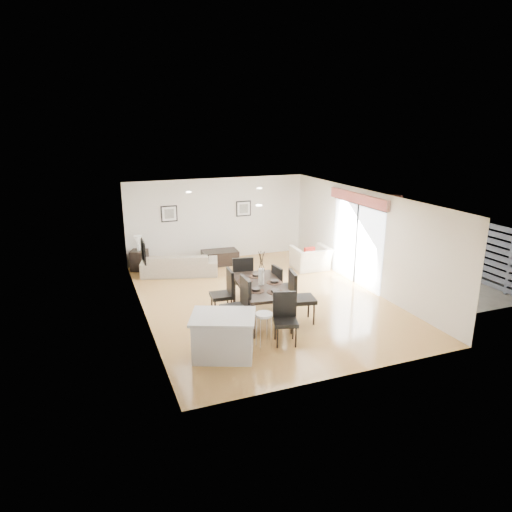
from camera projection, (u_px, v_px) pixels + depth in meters
name	position (u px, v px, depth m)	size (l,w,h in m)	color
ground	(263.00, 299.00, 11.88)	(8.00, 8.00, 0.00)	tan
wall_back	(218.00, 219.00, 15.08)	(6.00, 0.04, 2.70)	silver
wall_front	(349.00, 307.00, 7.92)	(6.00, 0.04, 2.70)	silver
wall_left	(142.00, 262.00, 10.46)	(0.04, 8.00, 2.70)	silver
wall_right	(364.00, 239.00, 12.54)	(0.04, 8.00, 2.70)	silver
ceiling	(263.00, 196.00, 11.12)	(6.00, 8.00, 0.02)	white
sofa	(180.00, 264.00, 13.72)	(2.26, 0.89, 0.66)	#A09681
armchair	(311.00, 258.00, 14.20)	(1.11, 0.97, 0.72)	beige
courtyard_plant_a	(448.00, 268.00, 13.40)	(0.57, 0.50, 0.64)	#365624
courtyard_plant_b	(420.00, 255.00, 14.67)	(0.35, 0.35, 0.63)	#365624
dining_table	(261.00, 288.00, 10.51)	(1.23, 2.13, 0.85)	black
dining_chair_wnear	(240.00, 303.00, 9.83)	(0.57, 0.57, 1.24)	black
dining_chair_wfar	(225.00, 290.00, 10.75)	(0.53, 0.53, 1.12)	black
dining_chair_enear	(298.00, 294.00, 10.34)	(0.65, 0.65, 1.23)	black
dining_chair_efar	(281.00, 284.00, 11.26)	(0.52, 0.52, 1.06)	black
dining_chair_head	(285.00, 315.00, 9.44)	(0.60, 0.60, 1.08)	black
dining_chair_foot	(242.00, 276.00, 11.66)	(0.62, 0.62, 1.17)	black
vase	(261.00, 272.00, 10.40)	(0.97, 1.52, 0.80)	white
coffee_table	(220.00, 257.00, 14.75)	(1.13, 0.68, 0.45)	black
side_table	(139.00, 260.00, 14.14)	(0.48, 0.48, 0.64)	black
table_lamp	(138.00, 241.00, 13.97)	(0.24, 0.24, 0.46)	white
cushion	(309.00, 253.00, 14.01)	(0.34, 0.11, 0.34)	#9F1F14
kitchen_island	(223.00, 335.00, 8.89)	(1.50, 1.35, 0.86)	silver
bar_stool	(264.00, 318.00, 9.12)	(0.35, 0.35, 0.77)	silver
framed_print_back_left	(169.00, 214.00, 14.41)	(0.52, 0.04, 0.52)	black
framed_print_back_right	(244.00, 209.00, 15.28)	(0.52, 0.04, 0.52)	black
framed_print_left_wall	(143.00, 252.00, 10.21)	(0.04, 0.52, 0.52)	black
sliding_door	(357.00, 226.00, 12.70)	(0.12, 2.70, 2.57)	white
courtyard	(432.00, 237.00, 14.53)	(6.00, 6.00, 2.00)	gray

